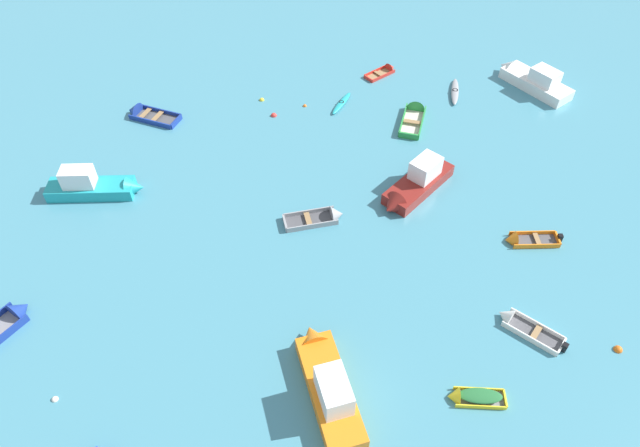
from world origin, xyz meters
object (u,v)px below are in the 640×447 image
rowboat_white_back_row_left (518,323)px  mooring_buoy_central (305,106)px  kayak_turquoise_cluster_outer (341,103)px  rowboat_deep_blue_near_camera (6,322)px  rowboat_yellow_midfield_right (470,397)px  motor_launch_turquoise_center (96,186)px  motor_launch_orange_far_right (327,381)px  motor_launch_maroon_cluster_inner (415,184)px  mooring_buoy_between_boats_right (55,399)px  rowboat_green_near_right (415,113)px  kayak_grey_far_left (455,91)px  mooring_buoy_trailing (618,350)px  rowboat_red_outer_right (387,70)px  rowboat_orange_midfield_left (521,240)px  rowboat_deep_blue_far_back (142,113)px  rowboat_grey_near_left (326,217)px  mooring_buoy_between_boats_left (274,116)px  mooring_buoy_midfield (262,100)px  motor_launch_white_outer_left (531,79)px

rowboat_white_back_row_left → mooring_buoy_central: bearing=119.3°
kayak_turquoise_cluster_outer → rowboat_deep_blue_near_camera: size_ratio=0.72×
rowboat_yellow_midfield_right → motor_launch_turquoise_center: 24.99m
motor_launch_orange_far_right → rowboat_deep_blue_near_camera: 16.69m
motor_launch_maroon_cluster_inner → mooring_buoy_between_boats_right: 22.89m
rowboat_green_near_right → motor_launch_turquoise_center: bearing=-159.3°
kayak_turquoise_cluster_outer → mooring_buoy_central: (-2.74, -0.13, -0.14)m
motor_launch_maroon_cluster_inner → rowboat_green_near_right: motor_launch_maroon_cluster_inner is taller
kayak_grey_far_left → mooring_buoy_trailing: size_ratio=8.24×
rowboat_red_outer_right → rowboat_orange_midfield_left: bearing=-72.0°
mooring_buoy_trailing → mooring_buoy_central: mooring_buoy_trailing is taller
motor_launch_orange_far_right → rowboat_red_outer_right: motor_launch_orange_far_right is taller
rowboat_deep_blue_far_back → motor_launch_maroon_cluster_inner: size_ratio=0.78×
rowboat_red_outer_right → mooring_buoy_between_boats_right: bearing=-123.2°
rowboat_grey_near_left → rowboat_yellow_midfield_right: bearing=-61.6°
mooring_buoy_between_boats_left → mooring_buoy_between_boats_right: size_ratio=1.42×
rowboat_green_near_right → mooring_buoy_trailing: (7.43, -19.65, -0.20)m
rowboat_green_near_right → rowboat_deep_blue_near_camera: bearing=-142.8°
motor_launch_orange_far_right → rowboat_red_outer_right: 27.89m
motor_launch_orange_far_right → mooring_buoy_midfield: bearing=100.4°
motor_launch_maroon_cluster_inner → rowboat_orange_midfield_left: 7.10m
rowboat_red_outer_right → mooring_buoy_midfield: rowboat_red_outer_right is taller
rowboat_deep_blue_far_back → rowboat_red_outer_right: rowboat_deep_blue_far_back is taller
rowboat_grey_near_left → mooring_buoy_central: rowboat_grey_near_left is taller
rowboat_white_back_row_left → rowboat_green_near_right: rowboat_green_near_right is taller
rowboat_deep_blue_far_back → motor_launch_white_outer_left: 29.57m
mooring_buoy_trailing → kayak_turquoise_cluster_outer: bearing=121.1°
mooring_buoy_between_boats_right → mooring_buoy_midfield: bearing=70.9°
motor_launch_orange_far_right → mooring_buoy_between_boats_right: 12.61m
rowboat_orange_midfield_left → mooring_buoy_between_boats_left: rowboat_orange_midfield_left is taller
motor_launch_orange_far_right → rowboat_orange_midfield_left: 14.57m
motor_launch_orange_far_right → rowboat_grey_near_left: motor_launch_orange_far_right is taller
rowboat_white_back_row_left → mooring_buoy_between_boats_right: size_ratio=10.51×
motor_launch_orange_far_right → motor_launch_maroon_cluster_inner: 14.47m
motor_launch_orange_far_right → motor_launch_white_outer_left: (16.42, 25.11, -0.11)m
motor_launch_white_outer_left → motor_launch_turquoise_center: bearing=-159.1°
mooring_buoy_midfield → rowboat_deep_blue_far_back: bearing=-168.5°
kayak_turquoise_cluster_outer → rowboat_orange_midfield_left: size_ratio=0.90×
motor_launch_white_outer_left → mooring_buoy_central: (-17.48, -2.43, -0.61)m
motor_launch_maroon_cluster_inner → rowboat_red_outer_right: size_ratio=1.94×
rowboat_yellow_midfield_right → rowboat_green_near_right: size_ratio=0.62×
motor_launch_turquoise_center → mooring_buoy_central: 15.94m
rowboat_yellow_midfield_right → kayak_turquoise_cluster_outer: bearing=101.7°
rowboat_grey_near_left → rowboat_red_outer_right: bearing=72.1°
kayak_grey_far_left → rowboat_deep_blue_far_back: rowboat_deep_blue_far_back is taller
rowboat_yellow_midfield_right → rowboat_red_outer_right: (-1.02, 27.98, -0.09)m
kayak_grey_far_left → rowboat_deep_blue_far_back: size_ratio=0.84×
kayak_turquoise_cluster_outer → rowboat_yellow_midfield_right: rowboat_yellow_midfield_right is taller
motor_launch_white_outer_left → mooring_buoy_trailing: size_ratio=13.92×
kayak_grey_far_left → rowboat_deep_blue_far_back: (-23.36, -2.41, 0.01)m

